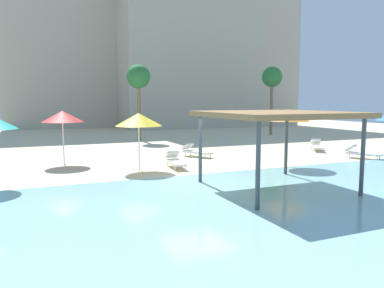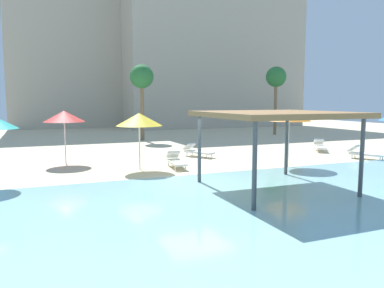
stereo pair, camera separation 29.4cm
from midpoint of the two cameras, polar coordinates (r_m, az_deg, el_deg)
name	(u,v)px [view 2 (the right image)]	position (r m, az deg, el deg)	size (l,w,h in m)	color
ground_plane	(195,184)	(14.34, 1.10, -6.14)	(80.00, 80.00, 0.00)	beige
lagoon_water	(274,225)	(9.89, 13.30, -12.11)	(44.00, 13.50, 0.04)	#8CC6CC
shade_pavilion	(275,116)	(13.38, 13.23, 4.20)	(4.73, 4.73, 2.80)	#42474C
beach_umbrella_red_0	(64,116)	(19.67, -18.69, 4.05)	(2.05, 2.05, 2.69)	silver
beach_umbrella_yellow_1	(139,120)	(17.18, -7.66, 3.76)	(2.14, 2.14, 2.63)	silver
beach_umbrella_orange_4	(289,115)	(18.34, 15.17, 4.30)	(2.05, 2.05, 2.78)	silver
lounge_chair_0	(364,153)	(22.54, 25.31, -1.25)	(1.40, 1.96, 0.74)	white
lounge_chair_1	(176,161)	(17.78, -2.03, -2.56)	(0.78, 1.94, 0.74)	white
lounge_chair_2	(197,151)	(21.23, 1.16, -1.06)	(1.43, 1.95, 0.74)	white
lounge_chair_3	(320,146)	(25.07, 19.40, -0.25)	(1.54, 1.92, 0.74)	white
palm_tree_0	(142,78)	(30.31, -7.47, 10.01)	(1.90, 1.90, 6.08)	brown
palm_tree_1	(276,79)	(36.11, 13.05, 9.80)	(1.90, 1.90, 6.39)	brown
hotel_block_0	(84,43)	(51.33, -16.20, 14.65)	(17.86, 10.87, 21.13)	#B2A893
hotel_block_1	(209,48)	(49.19, 2.75, 14.55)	(22.17, 10.45, 19.92)	#B2A893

